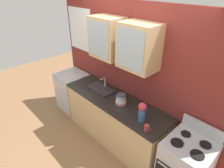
{
  "coord_description": "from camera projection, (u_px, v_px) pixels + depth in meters",
  "views": [
    {
      "loc": [
        2.0,
        -1.94,
        2.75
      ],
      "look_at": [
        -0.07,
        0.0,
        1.19
      ],
      "focal_mm": 30.23,
      "sensor_mm": 36.0,
      "label": 1
    }
  ],
  "objects": [
    {
      "name": "vase",
      "position": [
        142.0,
        111.0,
        2.76
      ],
      "size": [
        0.12,
        0.12,
        0.32
      ],
      "color": "#33598C",
      "rests_on": "counter"
    },
    {
      "name": "cup_near_sink",
      "position": [
        147.0,
        128.0,
        2.62
      ],
      "size": [
        0.11,
        0.07,
        0.1
      ],
      "color": "#993838",
      "rests_on": "counter"
    },
    {
      "name": "ground_plane",
      "position": [
        114.0,
        137.0,
        3.77
      ],
      "size": [
        10.0,
        10.0,
        0.0
      ],
      "primitive_type": "plane",
      "color": "#936B47"
    },
    {
      "name": "stove_range",
      "position": [
        185.0,
        167.0,
        2.64
      ],
      "size": [
        0.6,
        0.66,
        1.08
      ],
      "color": "silver",
      "rests_on": "ground_plane"
    },
    {
      "name": "bowl_stack",
      "position": [
        121.0,
        99.0,
        3.2
      ],
      "size": [
        0.19,
        0.19,
        0.18
      ],
      "color": "#D87F84",
      "rests_on": "counter"
    },
    {
      "name": "back_wall_unit",
      "position": [
        128.0,
        68.0,
        3.28
      ],
      "size": [
        3.67,
        0.49,
        2.5
      ],
      "color": "maroon",
      "rests_on": "ground_plane"
    },
    {
      "name": "dishwasher",
      "position": [
        73.0,
        91.0,
        4.45
      ],
      "size": [
        0.62,
        0.65,
        0.9
      ],
      "color": "silver",
      "rests_on": "ground_plane"
    },
    {
      "name": "sink_faucet",
      "position": [
        101.0,
        89.0,
        3.63
      ],
      "size": [
        0.55,
        0.29,
        0.23
      ],
      "color": "#2D2D30",
      "rests_on": "counter"
    },
    {
      "name": "counter",
      "position": [
        114.0,
        119.0,
        3.55
      ],
      "size": [
        2.13,
        0.67,
        0.9
      ],
      "color": "tan",
      "rests_on": "ground_plane"
    }
  ]
}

